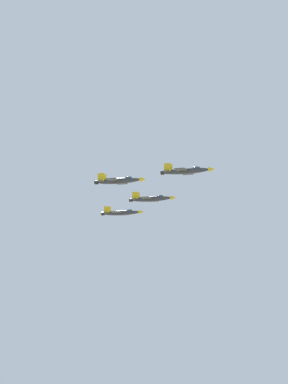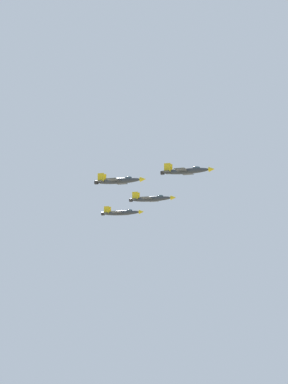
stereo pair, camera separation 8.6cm
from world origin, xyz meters
The scene contains 4 objects.
jet_lead centered at (25.33, 17.50, 128.55)m, with size 14.91×9.61×3.20m.
jet_left_wingman centered at (35.46, 1.24, 123.62)m, with size 14.14×9.12×3.04m.
jet_right_wingman centered at (43.00, 24.88, 124.60)m, with size 14.06×9.07×3.02m.
jet_left_outer centered at (45.60, -15.01, 121.88)m, with size 14.06×9.06×3.02m.
Camera 1 is at (26.91, 208.95, 89.62)m, focal length 67.35 mm.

